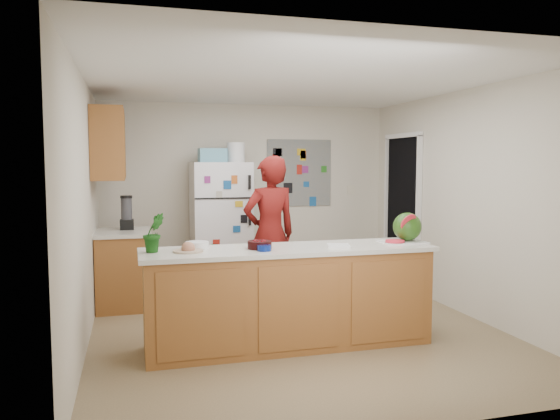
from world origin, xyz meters
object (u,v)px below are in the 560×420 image
object	(u,v)px
watermelon	(407,227)
person	(270,234)
refrigerator	(221,227)
cherry_bowl	(260,245)

from	to	relation	value
watermelon	person	bearing A→B (deg)	132.81
person	watermelon	size ratio (longest dim) A/B	6.42
refrigerator	person	bearing A→B (deg)	-72.41
person	watermelon	bearing A→B (deg)	120.54
refrigerator	cherry_bowl	world-z (taller)	refrigerator
person	watermelon	distance (m)	1.61
person	cherry_bowl	bearing A→B (deg)	59.35
refrigerator	watermelon	size ratio (longest dim) A/B	6.16
watermelon	cherry_bowl	distance (m)	1.49
refrigerator	cherry_bowl	bearing A→B (deg)	-90.63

